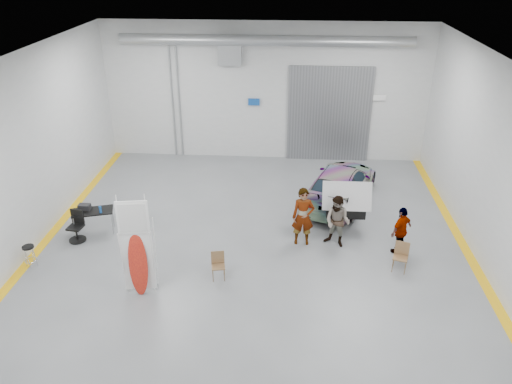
# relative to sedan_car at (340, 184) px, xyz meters

# --- Properties ---
(ground) EXTENTS (16.00, 16.00, 0.00)m
(ground) POSITION_rel_sedan_car_xyz_m (-3.06, -3.87, -0.69)
(ground) COLOR slate
(ground) RESTS_ON ground
(room_shell) EXTENTS (14.02, 16.18, 6.01)m
(room_shell) POSITION_rel_sedan_car_xyz_m (-2.82, -1.65, 3.38)
(room_shell) COLOR #BABCBF
(room_shell) RESTS_ON ground
(sedan_car) EXTENTS (3.46, 5.17, 1.39)m
(sedan_car) POSITION_rel_sedan_car_xyz_m (0.00, 0.00, 0.00)
(sedan_car) COLOR silver
(sedan_car) RESTS_ON ground
(person_a) EXTENTS (0.73, 0.49, 1.96)m
(person_a) POSITION_rel_sedan_car_xyz_m (-1.46, -3.11, 0.29)
(person_a) COLOR #8C634C
(person_a) RESTS_ON ground
(person_b) EXTENTS (1.06, 0.98, 1.75)m
(person_b) POSITION_rel_sedan_car_xyz_m (-0.37, -3.16, 0.18)
(person_b) COLOR #537C99
(person_b) RESTS_ON ground
(person_c) EXTENTS (0.94, 0.92, 1.60)m
(person_c) POSITION_rel_sedan_car_xyz_m (1.59, -3.45, 0.11)
(person_c) COLOR brown
(person_c) RESTS_ON ground
(surfboard_display) EXTENTS (0.87, 0.32, 3.08)m
(surfboard_display) POSITION_rel_sedan_car_xyz_m (-6.04, -6.03, 0.55)
(surfboard_display) COLOR white
(surfboard_display) RESTS_ON ground
(folding_chair_near) EXTENTS (0.45, 0.47, 0.81)m
(folding_chair_near) POSITION_rel_sedan_car_xyz_m (-3.93, -5.20, -0.44)
(folding_chair_near) COLOR brown
(folding_chair_near) RESTS_ON ground
(folding_chair_far) EXTENTS (0.52, 0.55, 0.88)m
(folding_chair_far) POSITION_rel_sedan_car_xyz_m (1.43, -4.43, -0.42)
(folding_chair_far) COLOR brown
(folding_chair_far) RESTS_ON ground
(shop_stool) EXTENTS (0.37, 0.37, 0.71)m
(shop_stool) POSITION_rel_sedan_car_xyz_m (-9.68, -5.01, -0.34)
(shop_stool) COLOR black
(shop_stool) RESTS_ON ground
(work_table) EXTENTS (1.45, 1.01, 1.07)m
(work_table) POSITION_rel_sedan_car_xyz_m (-8.53, -2.91, 0.13)
(work_table) COLOR gray
(work_table) RESTS_ON ground
(office_chair) EXTENTS (0.56, 0.56, 1.04)m
(office_chair) POSITION_rel_sedan_car_xyz_m (-8.86, -3.43, -0.24)
(office_chair) COLOR black
(office_chair) RESTS_ON ground
(trunk_lid) EXTENTS (1.62, 0.98, 0.04)m
(trunk_lid) POSITION_rel_sedan_car_xyz_m (-0.00, -2.15, 0.71)
(trunk_lid) COLOR silver
(trunk_lid) RESTS_ON sedan_car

